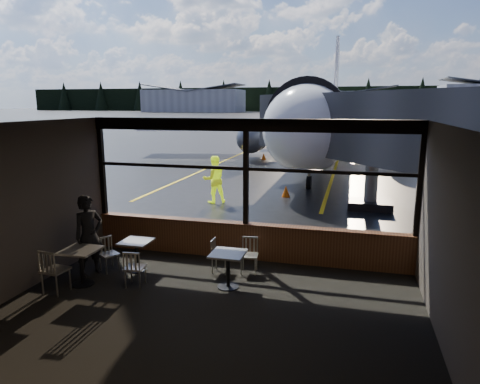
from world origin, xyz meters
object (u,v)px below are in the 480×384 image
at_px(chair_near_n, 249,256).
at_px(chair_near_w, 221,256).
at_px(passenger, 89,235).
at_px(jet_bridge, 387,143).
at_px(chair_left_s, 56,270).
at_px(cone_wing, 264,156).
at_px(cafe_table_near, 228,270).
at_px(ground_crew, 214,179).
at_px(cone_nose, 286,191).
at_px(cafe_table_mid, 137,256).
at_px(cafe_table_left, 82,267).
at_px(chair_mid_w, 109,255).
at_px(chair_mid_s, 135,268).
at_px(airliner, 328,83).

bearing_deg(chair_near_n, chair_near_w, 5.31).
distance_m(chair_near_w, passenger, 3.01).
height_order(jet_bridge, chair_near_n, jet_bridge).
distance_m(chair_left_s, cone_wing, 22.10).
height_order(jet_bridge, cone_wing, jet_bridge).
bearing_deg(cafe_table_near, jet_bridge, 64.05).
xyz_separation_m(chair_near_n, ground_crew, (-3.04, 6.68, 0.51)).
distance_m(ground_crew, cone_nose, 3.19).
distance_m(cafe_table_mid, passenger, 1.17).
bearing_deg(jet_bridge, cone_nose, 151.58).
bearing_deg(chair_left_s, cafe_table_left, 65.43).
relative_size(jet_bridge, chair_near_w, 14.51).
height_order(cafe_table_near, ground_crew, ground_crew).
bearing_deg(ground_crew, chair_near_w, 75.03).
relative_size(cafe_table_left, chair_near_w, 1.00).
distance_m(cafe_table_left, chair_mid_w, 0.85).
bearing_deg(cone_wing, chair_mid_w, -88.24).
distance_m(jet_bridge, cafe_table_mid, 9.33).
xyz_separation_m(jet_bridge, passenger, (-6.79, -7.38, -1.61)).
distance_m(chair_mid_w, ground_crew, 7.42).
relative_size(chair_mid_s, passenger, 0.45).
xyz_separation_m(cafe_table_left, chair_mid_w, (0.15, 0.83, 0.00)).
relative_size(jet_bridge, cafe_table_near, 14.94).
relative_size(cafe_table_near, passenger, 0.42).
xyz_separation_m(jet_bridge, cone_nose, (-3.75, 2.03, -2.30)).
bearing_deg(chair_near_w, cafe_table_left, -63.09).
xyz_separation_m(cafe_table_near, cafe_table_mid, (-2.32, 0.35, -0.02)).
xyz_separation_m(chair_near_w, chair_left_s, (-2.96, -1.90, 0.08)).
height_order(jet_bridge, chair_mid_w, jet_bridge).
bearing_deg(chair_near_w, jet_bridge, 147.76).
bearing_deg(cafe_table_mid, ground_crew, 93.79).
distance_m(cafe_table_near, passenger, 3.29).
distance_m(cafe_table_left, passenger, 0.79).
xyz_separation_m(airliner, cafe_table_mid, (-2.82, -22.36, -4.84)).
relative_size(cafe_table_mid, chair_left_s, 0.76).
bearing_deg(cafe_table_left, passenger, 105.83).
bearing_deg(cone_wing, passenger, -89.11).
bearing_deg(chair_mid_w, cone_wing, -146.37).
distance_m(cafe_table_near, cafe_table_mid, 2.35).
height_order(jet_bridge, cafe_table_mid, jet_bridge).
relative_size(chair_mid_s, chair_mid_w, 1.02).
distance_m(cafe_table_near, chair_mid_s, 1.99).
distance_m(chair_near_w, chair_near_n, 0.66).
distance_m(cafe_table_near, cafe_table_left, 3.16).
xyz_separation_m(airliner, chair_near_w, (-0.90, -21.95, -4.81)).
bearing_deg(chair_left_s, airliner, 86.49).
relative_size(airliner, cafe_table_left, 42.43).
xyz_separation_m(cafe_table_left, cone_wing, (-0.49, 21.62, -0.17)).
xyz_separation_m(jet_bridge, chair_left_s, (-6.90, -8.42, -2.05)).
xyz_separation_m(cafe_table_left, chair_near_n, (3.33, 1.56, 0.01)).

